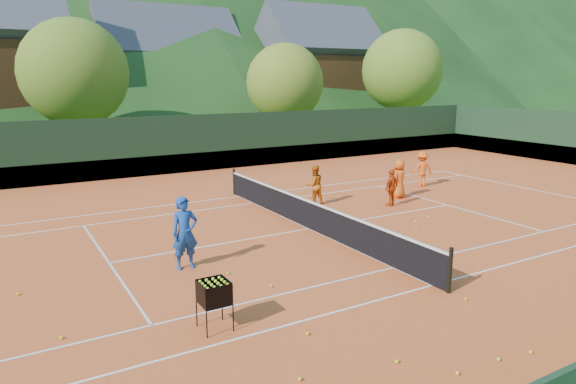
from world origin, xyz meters
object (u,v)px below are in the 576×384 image
coach (185,233)px  tennis_net (310,214)px  student_c (399,179)px  chalet_right (317,74)px  chalet_mid (167,77)px  student_b (391,188)px  student_d (422,169)px  ball_hopper (214,294)px  student_a (314,185)px

coach → tennis_net: (4.72, 1.39, -0.45)m
student_c → chalet_right: chalet_right is taller
chalet_mid → student_c: bearing=-90.7°
coach → student_b: size_ratio=1.31×
chalet_right → student_d: bearing=-113.9°
tennis_net → ball_hopper: 7.24m
coach → chalet_right: 40.18m
coach → student_b: 9.43m
coach → tennis_net: bearing=16.9°
student_c → ball_hopper: size_ratio=1.61×
tennis_net → ball_hopper: size_ratio=12.07×
student_c → ball_hopper: 12.90m
ball_hopper → student_c: bearing=31.9°
student_d → tennis_net: student_d is taller
coach → student_a: bearing=32.2°
student_d → ball_hopper: student_d is taller
student_a → student_c: bearing=170.5°
tennis_net → student_c: bearing=18.9°
student_c → student_d: size_ratio=1.00×
student_a → ball_hopper: student_a is taller
coach → student_a: coach is taller
student_a → chalet_right: bearing=-120.8°
ball_hopper → tennis_net: bearing=42.4°
student_a → tennis_net: size_ratio=0.13×
coach → student_b: (9.12, 2.41, -0.23)m
student_d → chalet_right: size_ratio=0.13×
student_a → chalet_right: 33.01m
student_c → student_d: student_c is taller
student_c → tennis_net: bearing=-1.1°
student_c → student_b: bearing=16.5°
student_a → student_b: (2.45, -1.70, -0.05)m
ball_hopper → student_d: bearing=30.9°
student_a → student_c: 3.75m
student_b → student_c: size_ratio=0.91×
coach → student_c: (10.33, 3.32, -0.15)m
student_b → chalet_mid: chalet_mid is taller
tennis_net → student_d: bearing=21.3°
student_c → ball_hopper: student_c is taller
coach → student_a: 7.83m
student_a → student_d: student_d is taller
student_a → chalet_right: chalet_right is taller
student_a → student_d: (6.14, 0.43, 0.02)m
student_c → tennis_net: size_ratio=0.13×
student_b → ball_hopper: 11.39m
student_d → chalet_right: 29.71m
coach → tennis_net: 4.94m
ball_hopper → coach: bearing=79.9°
student_b → student_d: 4.26m
coach → ball_hopper: bearing=-99.6°
coach → chalet_mid: chalet_mid is taller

